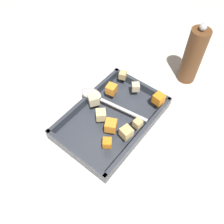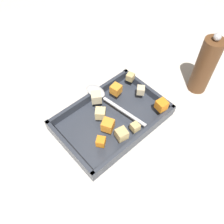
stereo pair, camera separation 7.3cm
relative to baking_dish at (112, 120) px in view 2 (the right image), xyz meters
The scene contains 14 objects.
ground_plane 0.01m from the baking_dish, 160.36° to the right, with size 4.00×4.00×0.00m, color beige.
baking_dish is the anchor object (origin of this frame).
carrot_chunk_heap_top 0.12m from the baking_dish, 31.40° to the left, with size 0.03×0.03×0.03m, color orange.
carrot_chunk_near_left 0.07m from the baking_dish, 35.13° to the left, with size 0.03×0.03×0.03m, color orange.
carrot_chunk_under_handle 0.17m from the baking_dish, 146.34° to the left, with size 0.03×0.03×0.03m, color orange.
carrot_chunk_corner_nw 0.10m from the baking_dish, 140.36° to the right, with size 0.03×0.03×0.03m, color orange.
potato_chunk_far_left 0.09m from the baking_dish, 89.31° to the right, with size 0.03×0.03×0.03m, color beige.
potato_chunk_mid_right 0.17m from the baking_dish, 154.96° to the right, with size 0.02×0.02×0.02m, color tan.
potato_chunk_near_spoon 0.10m from the baking_dish, 66.45° to the left, with size 0.03×0.03×0.03m, color tan.
potato_chunk_front_center 0.06m from the baking_dish, 28.17° to the right, with size 0.03×0.03×0.03m, color #E0CC89.
potato_chunk_mid_left 0.10m from the baking_dish, 98.72° to the left, with size 0.02×0.02×0.02m, color tan.
potato_chunk_back_center 0.14m from the baking_dish, behind, with size 0.03×0.03×0.03m, color beige.
serving_spoon 0.10m from the baking_dish, 102.26° to the right, with size 0.06×0.24×0.02m.
pepper_mill 0.36m from the baking_dish, 164.36° to the left, with size 0.07×0.07×0.23m.
Camera 2 is at (0.30, 0.33, 0.65)m, focal length 37.65 mm.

